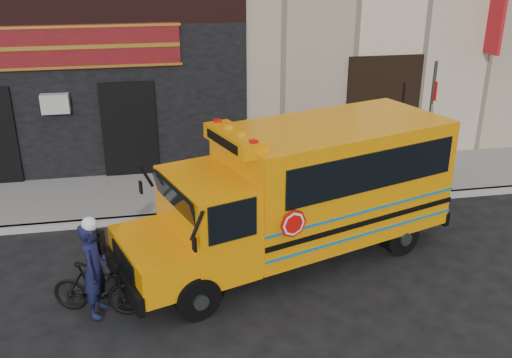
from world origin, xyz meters
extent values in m
plane|color=black|center=(0.00, 0.00, 0.00)|extent=(120.00, 120.00, 0.00)
cube|color=#999893|center=(0.00, 2.60, 0.07)|extent=(40.00, 0.20, 0.15)
cube|color=slate|center=(0.00, 4.10, 0.07)|extent=(40.00, 3.00, 0.15)
cube|color=black|center=(-5.00, 5.55, 2.15)|extent=(10.00, 0.30, 4.00)
cube|color=#4F0B14|center=(-5.00, 5.38, 3.65)|extent=(6.50, 0.12, 1.10)
cube|color=black|center=(-3.20, 5.40, 1.40)|extent=(1.30, 0.10, 2.50)
cube|color=#B0141B|center=(7.00, 5.15, 4.35)|extent=(0.10, 0.70, 2.40)
cylinder|color=black|center=(-2.03, -1.33, 0.40)|extent=(0.85, 0.52, 0.80)
cylinder|color=black|center=(-2.64, 0.47, 0.40)|extent=(0.85, 0.52, 0.80)
cylinder|color=black|center=(2.33, 0.13, 0.40)|extent=(0.85, 0.52, 0.80)
cylinder|color=black|center=(1.72, 1.93, 0.40)|extent=(0.85, 0.52, 0.80)
cube|color=orange|center=(-2.76, -0.57, 0.80)|extent=(1.58, 2.21, 0.70)
cube|color=black|center=(-3.28, -0.75, 0.55)|extent=(0.77, 1.98, 0.35)
cube|color=orange|center=(-1.72, -0.22, 1.30)|extent=(1.81, 2.37, 1.70)
cube|color=black|center=(-2.26, -0.41, 1.70)|extent=(0.63, 1.73, 0.90)
cube|color=orange|center=(0.98, 0.68, 1.62)|extent=(4.97, 3.52, 2.25)
cube|color=black|center=(3.14, 1.41, 0.55)|extent=(0.81, 2.12, 0.30)
cube|color=black|center=(1.43, -0.34, 2.10)|extent=(3.71, 1.28, 0.75)
cube|color=orange|center=(-1.15, -0.03, 2.78)|extent=(0.98, 1.68, 0.28)
cylinder|color=red|center=(-0.31, -1.12, 1.55)|extent=(0.50, 0.19, 0.52)
cylinder|color=#383E39|center=(3.93, 2.49, 1.77)|extent=(0.08, 0.08, 3.54)
cube|color=#B0141B|center=(3.92, 2.41, 2.88)|extent=(0.06, 0.31, 0.44)
cube|color=white|center=(3.92, 2.41, 2.32)|extent=(0.06, 0.31, 0.39)
imported|color=black|center=(-3.73, -0.87, 0.49)|extent=(1.68, 0.98, 0.98)
imported|color=black|center=(-3.71, -0.94, 0.87)|extent=(0.56, 0.72, 1.74)
camera|label=1|loc=(-2.57, -9.65, 5.99)|focal=40.00mm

